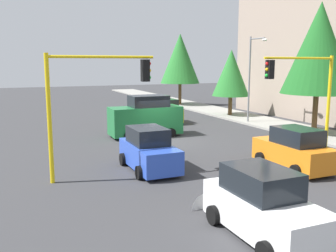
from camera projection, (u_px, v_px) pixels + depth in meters
name	position (u px, v px, depth m)	size (l,w,h in m)	color
ground_plane	(164.00, 141.00, 24.06)	(120.00, 120.00, 0.00)	#353538
sidewalk_kerb	(254.00, 120.00, 32.65)	(80.00, 4.00, 0.15)	gray
lane_arrow_near	(213.00, 214.00, 12.45)	(2.40, 1.10, 1.10)	silver
traffic_signal_near_left	(304.00, 84.00, 20.18)	(0.36, 4.59, 5.33)	yellow
traffic_signal_near_right	(94.00, 90.00, 15.80)	(0.36, 4.59, 5.33)	yellow
street_lamp_curbside	(252.00, 70.00, 30.18)	(2.15, 0.28, 7.00)	slate
tree_roadside_far	(180.00, 59.00, 43.17)	(4.49, 4.49, 8.22)	brown
tree_roadside_near	(319.00, 48.00, 25.34)	(4.88, 4.88, 8.95)	brown
tree_roadside_mid	(231.00, 73.00, 34.53)	(3.38, 3.38, 6.14)	brown
delivery_van_green	(146.00, 118.00, 25.47)	(2.22, 4.80, 2.77)	#1E7238
car_white	(263.00, 206.00, 10.76)	(4.12, 2.02, 1.98)	white
car_orange	(294.00, 150.00, 17.64)	(4.02, 2.06, 1.98)	orange
car_blue	(149.00, 151.00, 17.52)	(3.99, 2.04, 1.98)	blue
car_yellow	(165.00, 112.00, 31.46)	(3.89, 2.11, 1.98)	yellow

